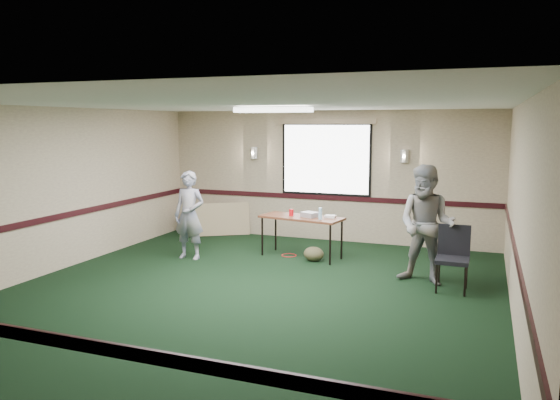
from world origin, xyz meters
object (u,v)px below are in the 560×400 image
(conference_chair, at_px, (453,253))
(person_left, at_px, (189,215))
(folding_table, at_px, (301,220))
(projector, at_px, (310,215))
(person_right, at_px, (426,225))

(conference_chair, distance_m, person_left, 4.58)
(folding_table, relative_size, person_left, 1.00)
(projector, bearing_deg, person_left, -133.79)
(folding_table, xyz_separation_m, conference_chair, (2.70, -1.07, -0.14))
(projector, xyz_separation_m, person_right, (2.14, -0.90, 0.11))
(conference_chair, relative_size, person_left, 0.60)
(projector, bearing_deg, conference_chair, 1.60)
(folding_table, xyz_separation_m, person_left, (-1.86, -0.80, 0.10))
(projector, relative_size, person_right, 0.15)
(folding_table, distance_m, person_right, 2.47)
(folding_table, bearing_deg, conference_chair, -11.76)
(folding_table, height_order, person_right, person_right)
(projector, bearing_deg, person_right, 1.69)
(person_right, bearing_deg, conference_chair, -11.13)
(folding_table, bearing_deg, person_right, -11.45)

